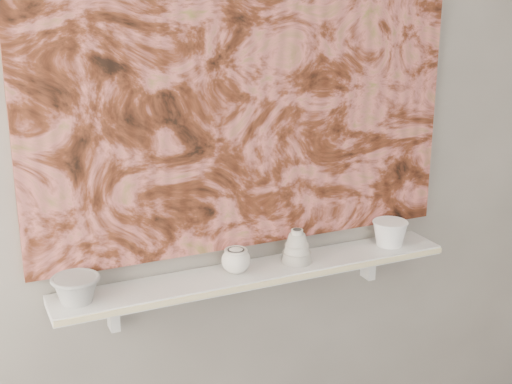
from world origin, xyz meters
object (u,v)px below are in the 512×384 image
painting (248,87)px  bowl_grey (76,289)px  bell_vessel (297,246)px  shelf (258,273)px  bowl_white (390,233)px  cup_cream (236,260)px

painting → bowl_grey: painting is taller
bell_vessel → shelf: bearing=180.0°
bowl_grey → bell_vessel: bearing=0.0°
shelf → bowl_grey: (-0.61, 0.00, 0.06)m
bowl_grey → bowl_white: (1.15, 0.00, 0.00)m
painting → bowl_grey: (-0.61, -0.08, -0.57)m
cup_cream → bell_vessel: bell_vessel is taller
bell_vessel → cup_cream: bearing=180.0°
shelf → cup_cream: size_ratio=14.36×
bowl_grey → bowl_white: bowl_white is taller
shelf → painting: 0.63m
shelf → bell_vessel: 0.17m
shelf → bowl_white: (0.53, 0.00, 0.06)m
bell_vessel → bowl_white: 0.39m
painting → bowl_white: painting is taller
shelf → cup_cream: bearing=180.0°
painting → bowl_grey: bearing=-172.5°
painting → shelf: bearing=-90.0°
cup_cream → shelf: bearing=0.0°
shelf → cup_cream: (-0.08, 0.00, 0.06)m
shelf → bowl_grey: bowl_grey is taller
bell_vessel → bowl_white: (0.39, 0.00, -0.01)m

